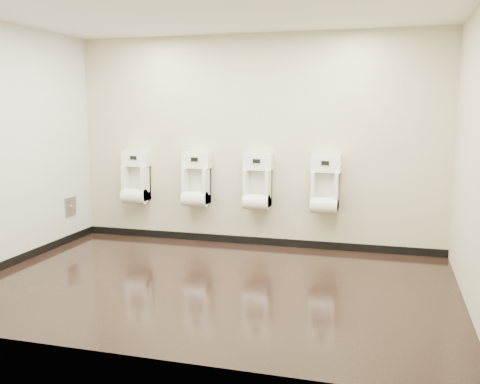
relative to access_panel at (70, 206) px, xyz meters
The scene contains 14 objects.
ground 2.80m from the access_panel, 25.81° to the right, with size 5.00×3.50×0.00m, color black.
ceiling 3.59m from the access_panel, 25.81° to the right, with size 5.00×3.50×0.00m, color silver.
back_wall 2.70m from the access_panel, 12.50° to the left, with size 5.00×0.02×2.80m, color beige.
front_wall 3.96m from the access_panel, 49.93° to the right, with size 5.00×0.02×2.80m, color beige.
left_wall 1.50m from the access_panel, 90.87° to the right, with size 0.02×3.50×2.80m, color beige.
right_wall 5.20m from the access_panel, 13.54° to the right, with size 0.02×3.50×2.80m, color beige.
tile_overlay_left 1.50m from the access_panel, 90.63° to the right, with size 0.01×3.50×2.80m, color silver.
skirting_back 2.58m from the access_panel, 12.23° to the left, with size 5.00×0.02×0.10m, color black.
skirting_left 1.28m from the access_panel, 90.30° to the right, with size 0.02×3.50×0.10m, color black.
access_panel is the anchor object (origin of this frame).
urinal_0 0.96m from the access_panel, 27.89° to the left, with size 0.39×0.29×0.72m.
urinal_1 1.78m from the access_panel, 13.92° to the left, with size 0.39×0.29×0.72m.
urinal_2 2.62m from the access_panel, ahead, with size 0.39×0.29×0.72m.
urinal_3 3.49m from the access_panel, ahead, with size 0.39×0.29×0.72m.
Camera 1 is at (1.75, -5.15, 1.83)m, focal length 40.00 mm.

